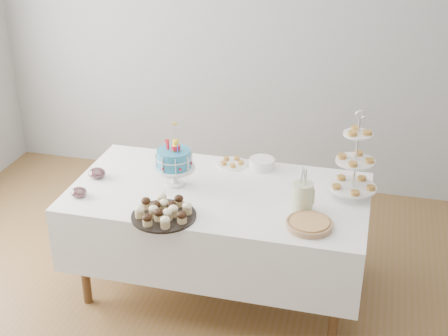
% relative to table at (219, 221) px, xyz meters
% --- Properties ---
extents(floor, '(5.00, 5.00, 0.00)m').
position_rel_table_xyz_m(floor, '(0.00, -0.30, -0.54)').
color(floor, brown).
rests_on(floor, ground).
extents(walls, '(5.04, 4.04, 2.70)m').
position_rel_table_xyz_m(walls, '(0.00, -0.30, 0.81)').
color(walls, '#96999B').
rests_on(walls, floor).
extents(table, '(1.92, 1.02, 0.77)m').
position_rel_table_xyz_m(table, '(0.00, 0.00, 0.00)').
color(table, white).
rests_on(table, floor).
extents(birthday_cake, '(0.28, 0.28, 0.42)m').
position_rel_table_xyz_m(birthday_cake, '(-0.30, 0.01, 0.34)').
color(birthday_cake, white).
rests_on(birthday_cake, table).
extents(cupcake_tray, '(0.39, 0.39, 0.09)m').
position_rel_table_xyz_m(cupcake_tray, '(-0.23, -0.40, 0.27)').
color(cupcake_tray, black).
rests_on(cupcake_tray, table).
extents(pie, '(0.28, 0.28, 0.04)m').
position_rel_table_xyz_m(pie, '(0.63, -0.30, 0.25)').
color(pie, tan).
rests_on(pie, table).
extents(tiered_stand, '(0.30, 0.30, 0.58)m').
position_rel_table_xyz_m(tiered_stand, '(0.84, 0.14, 0.47)').
color(tiered_stand, silver).
rests_on(tiered_stand, table).
extents(plate_stack, '(0.18, 0.18, 0.07)m').
position_rel_table_xyz_m(plate_stack, '(0.20, 0.40, 0.26)').
color(plate_stack, white).
rests_on(plate_stack, table).
extents(pastry_plate, '(0.22, 0.22, 0.03)m').
position_rel_table_xyz_m(pastry_plate, '(-0.01, 0.40, 0.24)').
color(pastry_plate, white).
rests_on(pastry_plate, table).
extents(jam_bowl_a, '(0.10, 0.10, 0.06)m').
position_rel_table_xyz_m(jam_bowl_a, '(-0.84, -0.29, 0.26)').
color(jam_bowl_a, silver).
rests_on(jam_bowl_a, table).
extents(jam_bowl_b, '(0.11, 0.11, 0.07)m').
position_rel_table_xyz_m(jam_bowl_b, '(-0.84, -0.02, 0.26)').
color(jam_bowl_b, silver).
rests_on(jam_bowl_b, table).
extents(utensil_pitcher, '(0.14, 0.13, 0.29)m').
position_rel_table_xyz_m(utensil_pitcher, '(0.56, -0.12, 0.33)').
color(utensil_pitcher, '#EDE6CD').
rests_on(utensil_pitcher, table).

